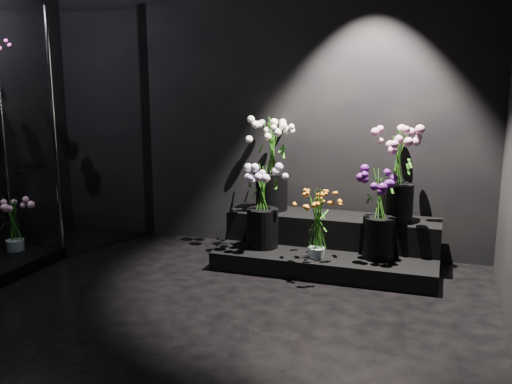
% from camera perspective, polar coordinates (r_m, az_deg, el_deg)
% --- Properties ---
extents(floor, '(4.00, 4.00, 0.00)m').
position_cam_1_polar(floor, '(3.53, -10.32, -14.11)').
color(floor, black).
rests_on(floor, ground).
extents(wall_back, '(4.00, 0.00, 4.00)m').
position_cam_1_polar(wall_back, '(5.02, 0.27, 10.32)').
color(wall_back, black).
rests_on(wall_back, floor).
extents(display_riser, '(1.73, 0.77, 0.38)m').
position_cam_1_polar(display_riser, '(4.70, 7.34, -5.24)').
color(display_riser, black).
rests_on(display_riser, floor).
extents(bouquet_orange_bells, '(0.33, 0.33, 0.54)m').
position_cam_1_polar(bouquet_orange_bells, '(4.35, 6.14, -2.99)').
color(bouquet_orange_bells, white).
rests_on(bouquet_orange_bells, display_riser).
extents(bouquet_lilac, '(0.50, 0.50, 0.67)m').
position_cam_1_polar(bouquet_lilac, '(4.56, 0.66, -0.81)').
color(bouquet_lilac, black).
rests_on(bouquet_lilac, display_riser).
extents(bouquet_purple, '(0.35, 0.35, 0.70)m').
position_cam_1_polar(bouquet_purple, '(4.38, 12.28, -1.54)').
color(bouquet_purple, black).
rests_on(bouquet_purple, display_riser).
extents(bouquet_cream_roses, '(0.48, 0.48, 0.77)m').
position_cam_1_polar(bouquet_cream_roses, '(4.81, 1.59, 3.26)').
color(bouquet_cream_roses, black).
rests_on(bouquet_cream_roses, display_riser).
extents(bouquet_pink_roses, '(0.46, 0.46, 0.73)m').
position_cam_1_polar(bouquet_pink_roses, '(4.56, 14.00, 2.06)').
color(bouquet_pink_roses, black).
rests_on(bouquet_pink_roses, display_riser).
extents(bouquet_case_base_pink, '(0.37, 0.37, 0.48)m').
position_cam_1_polar(bouquet_case_base_pink, '(5.07, -23.13, -2.65)').
color(bouquet_case_base_pink, white).
rests_on(bouquet_case_base_pink, display_case).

